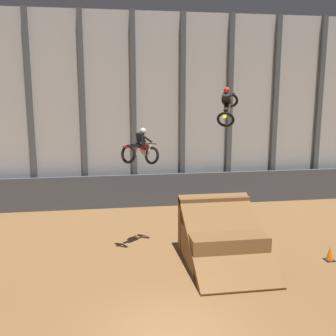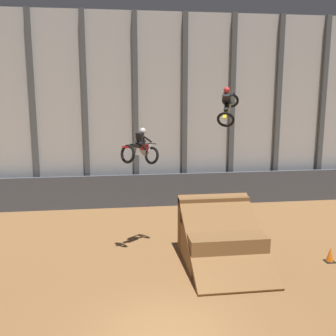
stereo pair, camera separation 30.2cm
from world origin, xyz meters
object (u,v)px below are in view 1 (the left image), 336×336
rider_bike_left_air (141,149)px  rider_bike_right_air (227,105)px  dirt_ramp (220,238)px  traffic_cone_arena_edge (330,254)px

rider_bike_left_air → rider_bike_right_air: (3.69, 0.63, 1.67)m
dirt_ramp → rider_bike_right_air: bearing=69.4°
traffic_cone_arena_edge → dirt_ramp: bearing=168.0°
rider_bike_right_air → traffic_cone_arena_edge: 7.10m
rider_bike_left_air → rider_bike_right_air: bearing=56.4°
dirt_ramp → rider_bike_right_air: 5.47m
traffic_cone_arena_edge → rider_bike_right_air: bearing=139.1°
dirt_ramp → traffic_cone_arena_edge: dirt_ramp is taller
rider_bike_right_air → rider_bike_left_air: bearing=-145.5°
dirt_ramp → rider_bike_left_air: bearing=154.7°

